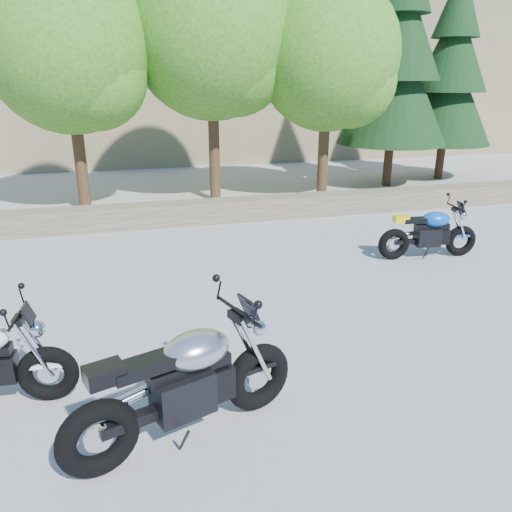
# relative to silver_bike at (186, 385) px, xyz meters

# --- Properties ---
(ground) EXTENTS (90.00, 90.00, 0.00)m
(ground) POSITION_rel_silver_bike_xyz_m (1.12, 1.59, -0.56)
(ground) COLOR gray
(ground) RESTS_ON ground
(stone_wall) EXTENTS (22.00, 0.55, 0.50)m
(stone_wall) POSITION_rel_silver_bike_xyz_m (1.12, 7.09, -0.31)
(stone_wall) COLOR brown
(stone_wall) RESTS_ON ground
(hillside) EXTENTS (80.00, 30.00, 15.00)m
(hillside) POSITION_rel_silver_bike_xyz_m (4.12, 29.59, 6.94)
(hillside) COLOR brown
(hillside) RESTS_ON ground
(tree_decid_left) EXTENTS (3.67, 3.67, 5.62)m
(tree_decid_left) POSITION_rel_silver_bike_xyz_m (-1.28, 8.72, 3.08)
(tree_decid_left) COLOR #382314
(tree_decid_left) RESTS_ON ground
(tree_decid_mid) EXTENTS (4.08, 4.08, 6.24)m
(tree_decid_mid) POSITION_rel_silver_bike_xyz_m (2.02, 9.12, 3.48)
(tree_decid_mid) COLOR #382314
(tree_decid_mid) RESTS_ON ground
(tree_decid_right) EXTENTS (3.54, 3.54, 5.41)m
(tree_decid_right) POSITION_rel_silver_bike_xyz_m (4.82, 8.52, 2.94)
(tree_decid_right) COLOR #382314
(tree_decid_right) RESTS_ON ground
(conifer_near) EXTENTS (3.17, 3.17, 7.06)m
(conifer_near) POSITION_rel_silver_bike_xyz_m (7.32, 9.79, 3.12)
(conifer_near) COLOR #382314
(conifer_near) RESTS_ON ground
(conifer_far) EXTENTS (2.82, 2.82, 6.27)m
(conifer_far) POSITION_rel_silver_bike_xyz_m (9.52, 10.39, 2.71)
(conifer_far) COLOR #382314
(conifer_far) RESTS_ON ground
(silver_bike) EXTENTS (2.21, 1.00, 1.15)m
(silver_bike) POSITION_rel_silver_bike_xyz_m (0.00, 0.00, 0.00)
(silver_bike) COLOR black
(silver_bike) RESTS_ON ground
(blue_bike) EXTENTS (1.88, 0.59, 0.94)m
(blue_bike) POSITION_rel_silver_bike_xyz_m (4.86, 3.74, -0.10)
(blue_bike) COLOR black
(blue_bike) RESTS_ON ground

